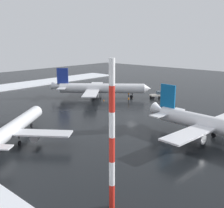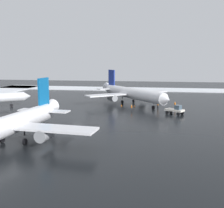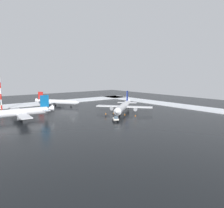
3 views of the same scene
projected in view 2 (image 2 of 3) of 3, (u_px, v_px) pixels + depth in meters
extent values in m
plane|color=black|center=(77.00, 117.00, 68.60)|extent=(240.00, 240.00, 0.00)
cube|color=white|center=(118.00, 89.00, 133.82)|extent=(14.00, 116.00, 0.47)
cylinder|color=white|center=(133.00, 94.00, 87.75)|extent=(25.01, 21.20, 3.34)
cone|color=white|center=(167.00, 100.00, 74.04)|extent=(3.84, 3.95, 3.18)
cone|color=white|center=(108.00, 87.00, 101.53)|extent=(4.52, 4.42, 3.25)
cube|color=white|center=(148.00, 92.00, 94.25)|extent=(11.42, 12.65, 0.35)
cylinder|color=gray|center=(144.00, 96.00, 93.02)|extent=(3.84, 3.64, 1.97)
cube|color=white|center=(106.00, 95.00, 86.41)|extent=(11.42, 12.65, 0.35)
cylinder|color=gray|center=(112.00, 98.00, 87.10)|extent=(3.84, 3.64, 1.97)
cube|color=navy|center=(112.00, 78.00, 98.94)|extent=(3.28, 2.76, 5.51)
cube|color=white|center=(119.00, 88.00, 100.80)|extent=(4.96, 5.28, 0.24)
cube|color=white|center=(105.00, 89.00, 97.93)|extent=(4.96, 5.28, 0.24)
cylinder|color=black|center=(153.00, 102.00, 79.09)|extent=(0.24, 0.24, 0.69)
cylinder|color=black|center=(153.00, 107.00, 79.31)|extent=(1.06, 0.95, 1.08)
cylinder|color=black|center=(134.00, 97.00, 91.57)|extent=(0.24, 0.24, 0.69)
cylinder|color=black|center=(134.00, 101.00, 91.79)|extent=(1.06, 0.95, 1.08)
cylinder|color=black|center=(122.00, 98.00, 89.46)|extent=(0.24, 0.24, 0.69)
cylinder|color=black|center=(122.00, 102.00, 89.68)|extent=(1.06, 0.95, 1.08)
cone|color=silver|center=(27.00, 96.00, 85.37)|extent=(3.35, 3.20, 2.69)
cylinder|color=black|center=(11.00, 101.00, 83.45)|extent=(0.20, 0.20, 0.58)
cylinder|color=black|center=(11.00, 105.00, 83.64)|extent=(0.78, 0.91, 0.92)
cylinder|color=white|center=(1.00, 128.00, 43.27)|extent=(29.36, 6.00, 3.31)
cone|color=white|center=(50.00, 108.00, 58.41)|extent=(3.72, 3.12, 3.22)
cube|color=white|center=(57.00, 129.00, 44.07)|extent=(5.43, 12.99, 0.35)
cylinder|color=gray|center=(45.00, 135.00, 44.25)|extent=(3.47, 2.24, 1.95)
cube|color=#0C5999|center=(44.00, 92.00, 55.62)|extent=(3.91, 0.71, 5.45)
cube|color=white|center=(57.00, 111.00, 55.28)|extent=(2.95, 4.88, 0.23)
cube|color=white|center=(31.00, 110.00, 56.77)|extent=(2.95, 4.88, 0.23)
cylinder|color=black|center=(25.00, 133.00, 45.73)|extent=(0.23, 0.23, 0.68)
cylinder|color=black|center=(25.00, 142.00, 45.95)|extent=(1.10, 0.44, 1.07)
cylinder|color=black|center=(2.00, 132.00, 46.83)|extent=(0.23, 0.23, 0.68)
cylinder|color=black|center=(2.00, 140.00, 47.04)|extent=(1.10, 0.44, 1.07)
cube|color=silver|center=(175.00, 110.00, 71.71)|extent=(4.31, 5.07, 0.50)
cube|color=#3F5160|center=(178.00, 107.00, 70.98)|extent=(2.01, 1.98, 1.10)
cylinder|color=black|center=(182.00, 113.00, 71.49)|extent=(0.75, 0.93, 0.90)
cylinder|color=black|center=(178.00, 114.00, 70.03)|extent=(0.75, 0.93, 0.90)
cylinder|color=black|center=(171.00, 111.00, 73.61)|extent=(0.75, 0.93, 0.90)
cylinder|color=black|center=(167.00, 112.00, 72.15)|extent=(0.75, 0.93, 0.90)
cylinder|color=black|center=(175.00, 106.00, 82.30)|extent=(0.16, 0.16, 0.85)
cylinder|color=black|center=(175.00, 106.00, 82.42)|extent=(0.16, 0.16, 0.85)
cylinder|color=orange|center=(175.00, 104.00, 82.25)|extent=(0.36, 0.36, 0.62)
sphere|color=tan|center=(175.00, 102.00, 82.18)|extent=(0.24, 0.24, 0.24)
cylinder|color=black|center=(131.00, 109.00, 76.90)|extent=(0.16, 0.16, 0.85)
cylinder|color=black|center=(132.00, 109.00, 77.06)|extent=(0.16, 0.16, 0.85)
cylinder|color=orange|center=(132.00, 107.00, 76.87)|extent=(0.36, 0.36, 0.62)
sphere|color=tan|center=(132.00, 105.00, 76.80)|extent=(0.24, 0.24, 0.24)
cylinder|color=black|center=(158.00, 107.00, 81.22)|extent=(0.16, 0.16, 0.85)
cylinder|color=black|center=(158.00, 107.00, 81.39)|extent=(0.16, 0.16, 0.85)
cylinder|color=orange|center=(158.00, 104.00, 81.19)|extent=(0.36, 0.36, 0.62)
sphere|color=tan|center=(158.00, 103.00, 81.13)|extent=(0.24, 0.24, 0.24)
cone|color=orange|center=(134.00, 106.00, 83.78)|extent=(0.36, 0.36, 0.55)
cone|color=orange|center=(121.00, 105.00, 85.01)|extent=(0.36, 0.36, 0.55)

